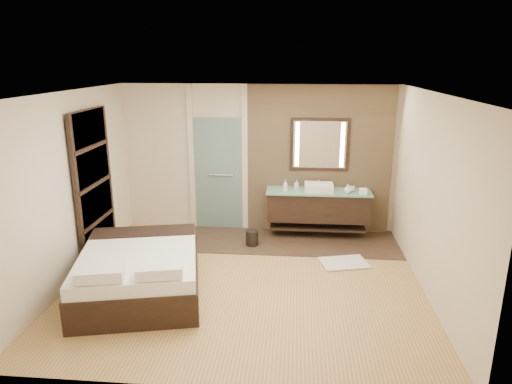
# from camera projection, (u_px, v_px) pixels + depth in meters

# --- Properties ---
(floor) EXTENTS (5.00, 5.00, 0.00)m
(floor) POSITION_uv_depth(u_px,v_px,m) (246.00, 282.00, 6.63)
(floor) COLOR #A27743
(floor) RESTS_ON ground
(tile_strip) EXTENTS (3.80, 1.30, 0.01)m
(tile_strip) POSITION_uv_depth(u_px,v_px,m) (289.00, 241.00, 8.11)
(tile_strip) COLOR #34241C
(tile_strip) RESTS_ON floor
(stone_wall) EXTENTS (2.60, 0.08, 2.70)m
(stone_wall) POSITION_uv_depth(u_px,v_px,m) (319.00, 160.00, 8.27)
(stone_wall) COLOR tan
(stone_wall) RESTS_ON floor
(vanity) EXTENTS (1.85, 0.55, 0.88)m
(vanity) POSITION_uv_depth(u_px,v_px,m) (318.00, 206.00, 8.21)
(vanity) COLOR black
(vanity) RESTS_ON stone_wall
(mirror_unit) EXTENTS (1.06, 0.04, 0.96)m
(mirror_unit) POSITION_uv_depth(u_px,v_px,m) (320.00, 145.00, 8.14)
(mirror_unit) COLOR black
(mirror_unit) RESTS_ON stone_wall
(frosted_door) EXTENTS (1.10, 0.12, 2.70)m
(frosted_door) POSITION_uv_depth(u_px,v_px,m) (218.00, 169.00, 8.48)
(frosted_door) COLOR #9CC5C0
(frosted_door) RESTS_ON floor
(shoji_partition) EXTENTS (0.06, 1.20, 2.40)m
(shoji_partition) POSITION_uv_depth(u_px,v_px,m) (94.00, 187.00, 7.07)
(shoji_partition) COLOR black
(shoji_partition) RESTS_ON floor
(bed) EXTENTS (1.97, 2.27, 0.76)m
(bed) POSITION_uv_depth(u_px,v_px,m) (140.00, 272.00, 6.25)
(bed) COLOR black
(bed) RESTS_ON floor
(bath_mat) EXTENTS (0.82, 0.66, 0.02)m
(bath_mat) POSITION_uv_depth(u_px,v_px,m) (344.00, 263.00, 7.22)
(bath_mat) COLOR silver
(bath_mat) RESTS_ON floor
(waste_bin) EXTENTS (0.23, 0.23, 0.27)m
(waste_bin) POSITION_uv_depth(u_px,v_px,m) (252.00, 238.00, 7.90)
(waste_bin) COLOR black
(waste_bin) RESTS_ON floor
(tissue_box) EXTENTS (0.12, 0.12, 0.10)m
(tissue_box) POSITION_uv_depth(u_px,v_px,m) (363.00, 191.00, 7.89)
(tissue_box) COLOR white
(tissue_box) RESTS_ON vanity
(soap_bottle_a) EXTENTS (0.10, 0.10, 0.21)m
(soap_bottle_a) POSITION_uv_depth(u_px,v_px,m) (285.00, 186.00, 8.05)
(soap_bottle_a) COLOR silver
(soap_bottle_a) RESTS_ON vanity
(soap_bottle_b) EXTENTS (0.08, 0.08, 0.16)m
(soap_bottle_b) POSITION_uv_depth(u_px,v_px,m) (296.00, 184.00, 8.22)
(soap_bottle_b) COLOR #B2B2B2
(soap_bottle_b) RESTS_ON vanity
(soap_bottle_c) EXTENTS (0.16, 0.16, 0.16)m
(soap_bottle_c) POSITION_uv_depth(u_px,v_px,m) (348.00, 189.00, 7.95)
(soap_bottle_c) COLOR #C3F5ED
(soap_bottle_c) RESTS_ON vanity
(cup) EXTENTS (0.12, 0.12, 0.09)m
(cup) POSITION_uv_depth(u_px,v_px,m) (352.00, 189.00, 8.06)
(cup) COLOR white
(cup) RESTS_ON vanity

